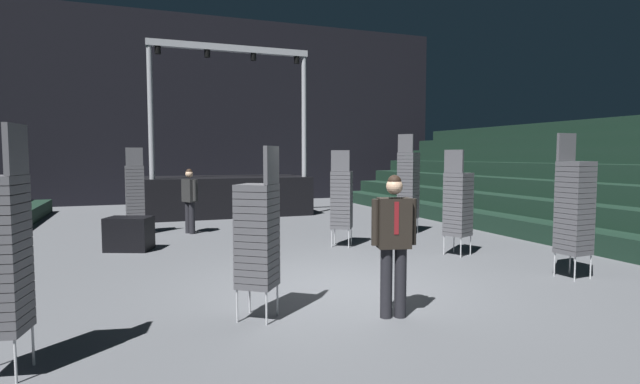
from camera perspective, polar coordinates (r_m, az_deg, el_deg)
ground_plane at (r=7.72m, az=2.38°, el=-11.30°), size 22.00×30.00×0.10m
arena_end_wall at (r=22.13m, az=-13.15°, el=9.27°), size 22.00×0.30×8.00m
stage_riser at (r=17.17m, az=-10.80°, el=-0.12°), size 5.39×2.78×5.50m
man_with_tie at (r=6.15m, az=8.59°, el=-5.20°), size 0.57×0.32×1.78m
chair_stack_front_left at (r=10.90m, az=2.53°, el=-0.76°), size 0.61×0.61×2.14m
chair_stack_front_right at (r=9.07m, az=27.43°, el=-1.45°), size 0.48×0.48×2.39m
chair_stack_mid_right at (r=13.40m, az=-20.71°, el=0.09°), size 0.46×0.46×2.22m
chair_stack_mid_centre at (r=10.29m, az=15.73°, el=-1.22°), size 0.58×0.58×2.14m
chair_stack_rear_left at (r=6.08m, az=-7.26°, el=-4.78°), size 0.61×0.61×2.14m
chair_stack_rear_right at (r=12.84m, az=10.21°, el=0.88°), size 0.61×0.61×2.56m
crew_worker_near_stage at (r=13.12m, az=-14.92°, el=-0.58°), size 0.39×0.55×1.68m
equipment_road_case at (r=11.24m, az=-21.29°, el=-4.55°), size 1.06×0.90×0.72m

